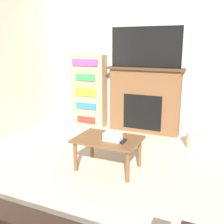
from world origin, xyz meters
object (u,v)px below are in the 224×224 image
tv (146,47)px  coffee_table (108,143)px  bookshelf (89,91)px  storage_basket (199,140)px  fireplace (144,100)px

tv → coffee_table: 2.00m
bookshelf → coffee_table: bearing=-54.4°
tv → storage_basket: tv is taller
coffee_table → tv: bearing=91.0°
coffee_table → bookshelf: size_ratio=0.59×
fireplace → storage_basket: bearing=-19.9°
fireplace → coffee_table: 1.66m
fireplace → tv: bearing=-90.0°
tv → bookshelf: 1.41m
tv → fireplace: bearing=90.0°
fireplace → tv: 0.94m
tv → coffee_table: tv is taller
bookshelf → storage_basket: size_ratio=3.31×
tv → coffee_table: (0.03, -1.62, -1.18)m
bookshelf → storage_basket: (2.17, -0.35, -0.58)m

